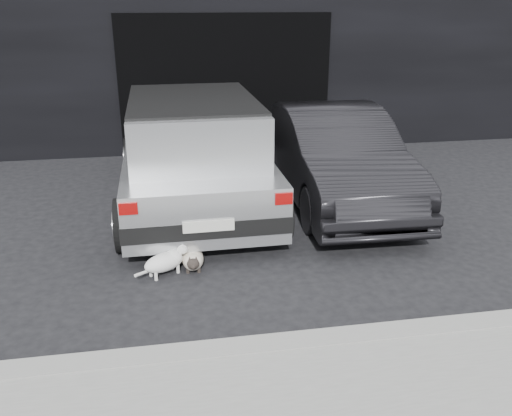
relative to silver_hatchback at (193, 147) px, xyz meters
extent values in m
plane|color=black|center=(-0.18, -1.13, -0.87)|extent=(80.00, 80.00, 0.00)
cube|color=black|center=(0.82, 4.87, 1.63)|extent=(34.00, 4.00, 5.00)
cube|color=black|center=(0.82, 2.86, 0.43)|extent=(4.00, 0.10, 2.60)
cube|color=gray|center=(0.82, -3.73, -0.81)|extent=(18.00, 0.25, 0.12)
cube|color=silver|center=(0.00, 0.11, -0.33)|extent=(1.95, 4.29, 0.68)
cube|color=silver|center=(0.00, -0.11, 0.35)|extent=(1.71, 2.86, 0.68)
cube|color=black|center=(0.00, -0.11, 0.35)|extent=(1.72, 2.75, 0.55)
cube|color=black|center=(0.02, -1.95, -0.43)|extent=(1.93, 0.20, 0.20)
cube|color=black|center=(-0.02, 2.17, -0.43)|extent=(1.93, 0.20, 0.20)
cube|color=silver|center=(0.02, -2.04, -0.36)|extent=(0.57, 0.02, 0.13)
cube|color=#8C0707|center=(-0.82, -2.04, -0.10)|extent=(0.20, 0.03, 0.13)
cube|color=#8C0707|center=(0.86, -2.03, -0.10)|extent=(0.20, 0.03, 0.13)
cube|color=black|center=(0.00, -0.11, 0.70)|extent=(1.70, 2.58, 0.03)
cylinder|color=black|center=(-0.91, -1.43, -0.54)|extent=(0.25, 0.66, 0.66)
cylinder|color=slate|center=(-1.05, -1.43, -0.54)|extent=(0.03, 0.36, 0.36)
cylinder|color=black|center=(0.95, -1.41, -0.54)|extent=(0.25, 0.66, 0.66)
cylinder|color=slate|center=(1.08, -1.41, -0.54)|extent=(0.03, 0.36, 0.36)
cylinder|color=black|center=(-0.95, 1.58, -0.54)|extent=(0.25, 0.66, 0.66)
cylinder|color=slate|center=(-1.08, 1.58, -0.54)|extent=(0.03, 0.36, 0.36)
cylinder|color=black|center=(0.91, 1.60, -0.54)|extent=(0.25, 0.66, 0.66)
cylinder|color=slate|center=(1.04, 1.60, -0.54)|extent=(0.03, 0.36, 0.36)
imported|color=black|center=(2.06, -0.13, -0.19)|extent=(1.55, 4.17, 1.36)
ellipsoid|color=beige|center=(-0.17, -2.00, -0.76)|extent=(0.26, 0.49, 0.19)
ellipsoid|color=beige|center=(-0.17, -2.12, -0.74)|extent=(0.22, 0.22, 0.18)
ellipsoid|color=black|center=(-0.18, -2.25, -0.71)|extent=(0.14, 0.13, 0.12)
sphere|color=black|center=(-0.18, -2.30, -0.71)|extent=(0.05, 0.05, 0.05)
cone|color=black|center=(-0.14, -2.23, -0.65)|extent=(0.05, 0.06, 0.06)
cone|color=black|center=(-0.21, -2.23, -0.65)|extent=(0.05, 0.06, 0.06)
cylinder|color=black|center=(-0.11, -2.15, -0.84)|extent=(0.04, 0.04, 0.06)
cylinder|color=black|center=(-0.23, -2.14, -0.84)|extent=(0.04, 0.04, 0.06)
cylinder|color=black|center=(-0.10, -1.86, -0.84)|extent=(0.04, 0.04, 0.06)
cylinder|color=black|center=(-0.22, -1.86, -0.84)|extent=(0.04, 0.04, 0.06)
cylinder|color=black|center=(-0.16, -1.74, -0.79)|extent=(0.11, 0.26, 0.08)
ellipsoid|color=white|center=(-0.49, -2.13, -0.72)|extent=(0.52, 0.43, 0.20)
ellipsoid|color=white|center=(-0.38, -2.07, -0.70)|extent=(0.27, 0.27, 0.17)
ellipsoid|color=silver|center=(-0.28, -2.01, -0.63)|extent=(0.16, 0.17, 0.12)
sphere|color=silver|center=(-0.23, -1.99, -0.64)|extent=(0.05, 0.05, 0.05)
cone|color=silver|center=(-0.31, -1.99, -0.58)|extent=(0.07, 0.06, 0.06)
cone|color=silver|center=(-0.27, -2.05, -0.58)|extent=(0.07, 0.06, 0.06)
cylinder|color=silver|center=(-0.39, -2.01, -0.81)|extent=(0.04, 0.04, 0.12)
cylinder|color=silver|center=(-0.34, -2.11, -0.81)|extent=(0.04, 0.04, 0.12)
cylinder|color=silver|center=(-0.63, -2.14, -0.81)|extent=(0.04, 0.04, 0.12)
cylinder|color=silver|center=(-0.58, -2.24, -0.81)|extent=(0.04, 0.04, 0.12)
cylinder|color=silver|center=(-0.71, -2.25, -0.76)|extent=(0.19, 0.21, 0.08)
ellipsoid|color=gray|center=(-0.55, -2.19, -0.70)|extent=(0.21, 0.19, 0.08)
camera|label=1|loc=(-0.40, -7.51, 1.97)|focal=38.00mm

